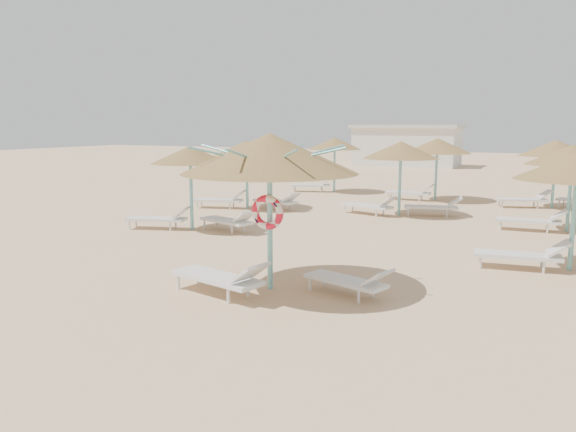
% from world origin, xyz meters
% --- Properties ---
extents(ground, '(120.00, 120.00, 0.00)m').
position_xyz_m(ground, '(0.00, 0.00, 0.00)').
color(ground, tan).
rests_on(ground, ground).
extents(main_palapa, '(3.51, 3.51, 3.15)m').
position_xyz_m(main_palapa, '(0.21, -0.10, 2.74)').
color(main_palapa, '#6FBEC2').
rests_on(main_palapa, ground).
extents(lounger_main_a, '(2.26, 1.13, 0.79)m').
position_xyz_m(lounger_main_a, '(-0.40, -0.93, 0.38)').
color(lounger_main_a, silver).
rests_on(lounger_main_a, ground).
extents(lounger_main_b, '(1.91, 1.07, 0.67)m').
position_xyz_m(lounger_main_b, '(1.85, 0.14, 0.32)').
color(lounger_main_b, silver).
rests_on(lounger_main_b, ground).
extents(palapa_field, '(20.05, 14.31, 2.72)m').
position_xyz_m(palapa_field, '(2.90, 9.81, 2.31)').
color(palapa_field, '#6FBEC2').
rests_on(palapa_field, ground).
extents(service_hut, '(8.40, 4.40, 3.25)m').
position_xyz_m(service_hut, '(-6.00, 35.00, 1.64)').
color(service_hut, silver).
rests_on(service_hut, ground).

